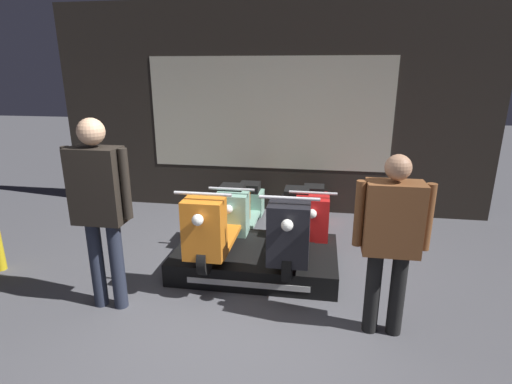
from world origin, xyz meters
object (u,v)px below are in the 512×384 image
object	(u,v)px
person_right_browsing	(391,232)
person_left_browsing	(99,199)
scooter_backrow_0	(242,211)
scooter_backrow_1	(313,215)
scooter_display_left	(220,220)
scooter_display_right	(293,224)

from	to	relation	value
person_right_browsing	person_left_browsing	bearing A→B (deg)	180.00
scooter_backrow_0	scooter_backrow_1	distance (m)	0.97
scooter_backrow_0	scooter_display_left	bearing A→B (deg)	-92.58
scooter_backrow_0	person_right_browsing	size ratio (longest dim) A/B	1.07
scooter_display_left	scooter_display_right	xyz separation A→B (m)	(0.82, 0.00, 0.00)
scooter_backrow_1	person_right_browsing	size ratio (longest dim) A/B	1.07
person_right_browsing	scooter_backrow_1	bearing A→B (deg)	108.58
scooter_display_right	scooter_backrow_1	world-z (taller)	scooter_display_right
scooter_backrow_1	person_left_browsing	size ratio (longest dim) A/B	0.93
scooter_display_right	scooter_backrow_1	distance (m)	1.07
scooter_display_left	scooter_backrow_0	world-z (taller)	scooter_display_left
scooter_backrow_0	scooter_backrow_1	size ratio (longest dim) A/B	1.00
scooter_backrow_0	person_left_browsing	bearing A→B (deg)	-115.00
person_right_browsing	scooter_display_left	bearing A→B (deg)	150.91
scooter_backrow_0	scooter_display_right	bearing A→B (deg)	-52.95
scooter_display_right	person_left_browsing	xyz separation A→B (m)	(-1.69, -0.93, 0.51)
scooter_display_left	scooter_backrow_1	size ratio (longest dim) A/B	1.00
scooter_backrow_0	scooter_backrow_1	xyz separation A→B (m)	(0.97, 0.00, 0.00)
scooter_display_left	person_right_browsing	distance (m)	1.95
scooter_backrow_1	person_left_browsing	distance (m)	2.82
person_left_browsing	scooter_display_right	bearing A→B (deg)	28.99
scooter_backrow_0	person_left_browsing	xyz separation A→B (m)	(-0.91, -1.96, 0.76)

